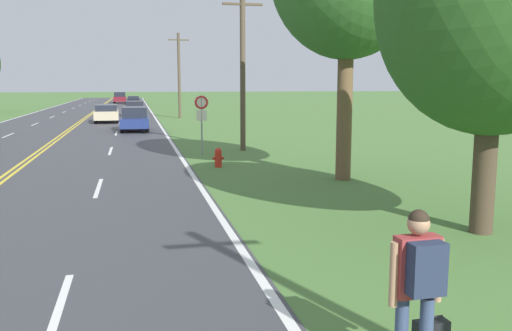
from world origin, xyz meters
name	(u,v)px	position (x,y,z in m)	size (l,w,h in m)	color
hitchhiker_person	(418,276)	(6.96, 5.09, 1.09)	(0.60, 0.43, 1.78)	#38476B
fire_hydrant	(218,157)	(7.13, 19.72, 0.36)	(0.42, 0.26, 0.71)	red
traffic_sign	(201,110)	(6.97, 23.21, 1.92)	(0.60, 0.10, 2.54)	gray
utility_pole_midground	(243,69)	(9.00, 24.43, 3.69)	(1.80, 0.24, 7.09)	brown
utility_pole_far	(179,74)	(8.16, 48.58, 3.83)	(1.80, 0.24, 7.37)	brown
car_dark_blue_sedan_mid_near	(135,119)	(4.24, 36.02, 0.78)	(1.89, 4.23, 1.54)	black
car_champagne_hatchback_mid_far	(107,113)	(2.09, 44.39, 0.75)	(1.91, 4.10, 1.39)	black
car_red_hatchback_receding	(134,108)	(4.24, 52.34, 0.77)	(1.85, 3.87, 1.41)	black
car_black_sedan_distant	(133,100)	(4.19, 80.61, 0.66)	(1.77, 4.67, 1.25)	black
car_maroon_van_horizon	(120,97)	(2.17, 87.51, 0.89)	(1.91, 4.33, 1.71)	black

